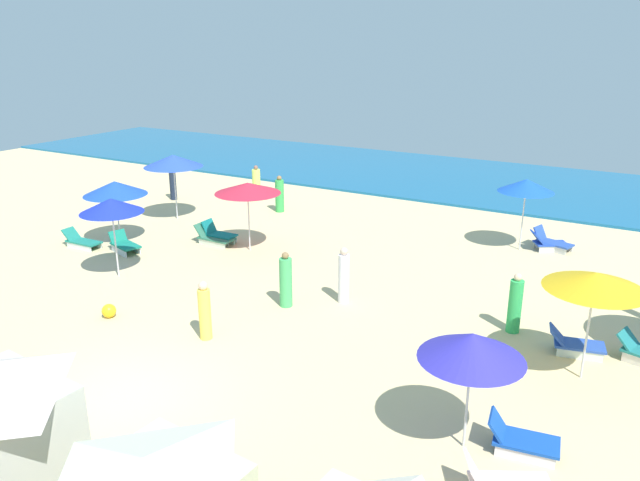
{
  "coord_description": "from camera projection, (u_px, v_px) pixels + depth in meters",
  "views": [
    {
      "loc": [
        9.47,
        -7.7,
        7.36
      ],
      "look_at": [
        -0.12,
        8.86,
        1.0
      ],
      "focal_mm": 34.48,
      "sensor_mm": 36.0,
      "label": 1
    }
  ],
  "objects": [
    {
      "name": "lounge_chair_4_1",
      "position": [
        214.0,
        237.0,
        22.91
      ],
      "size": [
        1.52,
        0.67,
        0.72
      ],
      "rotation": [
        0.0,
        0.0,
        1.56
      ],
      "color": "silver",
      "rests_on": "ground_plane"
    },
    {
      "name": "beachgoer_1",
      "position": [
        173.0,
        183.0,
        29.01
      ],
      "size": [
        0.34,
        0.34,
        1.67
      ],
      "rotation": [
        0.0,
        0.0,
        3.04
      ],
      "color": "#1D273B",
      "rests_on": "ground_plane"
    },
    {
      "name": "beachgoer_7",
      "position": [
        344.0,
        277.0,
        17.69
      ],
      "size": [
        0.32,
        0.32,
        1.68
      ],
      "rotation": [
        0.0,
        0.0,
        3.14
      ],
      "color": "white",
      "rests_on": "ground_plane"
    },
    {
      "name": "beachgoer_2",
      "position": [
        205.0,
        312.0,
        15.54
      ],
      "size": [
        0.44,
        0.44,
        1.58
      ],
      "rotation": [
        0.0,
        0.0,
        2.48
      ],
      "color": "#F9DC53",
      "rests_on": "ground_plane"
    },
    {
      "name": "umbrella_0",
      "position": [
        595.0,
        281.0,
        13.22
      ],
      "size": [
        2.18,
        2.18,
        2.56
      ],
      "color": "silver",
      "rests_on": "ground_plane"
    },
    {
      "name": "umbrella_2",
      "position": [
        472.0,
        346.0,
        10.96
      ],
      "size": [
        1.95,
        1.95,
        2.37
      ],
      "color": "silver",
      "rests_on": "ground_plane"
    },
    {
      "name": "ground_plane",
      "position": [
        118.0,
        398.0,
        13.15
      ],
      "size": [
        60.0,
        60.0,
        0.0
      ],
      "primitive_type": "plane",
      "color": "beige"
    },
    {
      "name": "umbrella_3",
      "position": [
        111.0,
        206.0,
        19.12
      ],
      "size": [
        1.97,
        1.97,
        2.6
      ],
      "color": "silver",
      "rests_on": "ground_plane"
    },
    {
      "name": "lounge_chair_6_0",
      "position": [
        551.0,
        242.0,
        22.32
      ],
      "size": [
        1.48,
        0.97,
        0.77
      ],
      "rotation": [
        0.0,
        0.0,
        1.27
      ],
      "color": "silver",
      "rests_on": "ground_plane"
    },
    {
      "name": "beachgoer_5",
      "position": [
        256.0,
        184.0,
        28.95
      ],
      "size": [
        0.5,
        0.5,
        1.66
      ],
      "rotation": [
        0.0,
        0.0,
        1.16
      ],
      "color": "#E1F969",
      "rests_on": "ground_plane"
    },
    {
      "name": "beachgoer_0",
      "position": [
        280.0,
        195.0,
        27.0
      ],
      "size": [
        0.45,
        0.45,
        1.62
      ],
      "rotation": [
        0.0,
        0.0,
        0.2
      ],
      "color": "green",
      "rests_on": "ground_plane"
    },
    {
      "name": "lounge_chair_6_1",
      "position": [
        548.0,
        243.0,
        22.22
      ],
      "size": [
        1.42,
        1.19,
        0.72
      ],
      "rotation": [
        0.0,
        0.0,
        2.11
      ],
      "color": "silver",
      "rests_on": "ground_plane"
    },
    {
      "name": "lounge_chair_2_1",
      "position": [
        521.0,
        440.0,
        11.38
      ],
      "size": [
        1.37,
        0.83,
        0.67
      ],
      "rotation": [
        0.0,
        0.0,
        1.72
      ],
      "color": "silver",
      "rests_on": "ground_plane"
    },
    {
      "name": "lounge_chair_4_0",
      "position": [
        218.0,
        234.0,
        23.12
      ],
      "size": [
        1.28,
        0.66,
        0.79
      ],
      "rotation": [
        0.0,
        0.0,
        1.6
      ],
      "color": "silver",
      "rests_on": "ground_plane"
    },
    {
      "name": "ocean",
      "position": [
        466.0,
        179.0,
        33.16
      ],
      "size": [
        60.0,
        11.23,
        0.12
      ],
      "primitive_type": "cube",
      "color": "#176091",
      "rests_on": "ground_plane"
    },
    {
      "name": "umbrella_5",
      "position": [
        173.0,
        161.0,
        25.37
      ],
      "size": [
        2.44,
        2.44,
        2.74
      ],
      "color": "silver",
      "rests_on": "ground_plane"
    },
    {
      "name": "lounge_chair_1_0",
      "position": [
        124.0,
        245.0,
        22.03
      ],
      "size": [
        1.41,
        0.96,
        0.7
      ],
      "rotation": [
        0.0,
        0.0,
        1.29
      ],
      "color": "silver",
      "rests_on": "ground_plane"
    },
    {
      "name": "umbrella_4",
      "position": [
        248.0,
        188.0,
        21.6
      ],
      "size": [
        2.35,
        2.35,
        2.5
      ],
      "color": "silver",
      "rests_on": "ground_plane"
    },
    {
      "name": "beach_ball_0",
      "position": [
        109.0,
        311.0,
        16.9
      ],
      "size": [
        0.39,
        0.39,
        0.39
      ],
      "primitive_type": "sphere",
      "color": "yellow",
      "rests_on": "ground_plane"
    },
    {
      "name": "lounge_chair_0_0",
      "position": [
        575.0,
        344.0,
        14.94
      ],
      "size": [
        1.41,
        0.88,
        0.64
      ],
      "rotation": [
        0.0,
        0.0,
        1.8
      ],
      "color": "silver",
      "rests_on": "ground_plane"
    },
    {
      "name": "lounge_chair_1_1",
      "position": [
        82.0,
        241.0,
        22.54
      ],
      "size": [
        1.53,
        0.61,
        0.64
      ],
      "rotation": [
        0.0,
        0.0,
        1.61
      ],
      "color": "silver",
      "rests_on": "ground_plane"
    },
    {
      "name": "umbrella_6",
      "position": [
        526.0,
        186.0,
        21.61
      ],
      "size": [
        1.95,
        1.95,
        2.62
      ],
      "color": "silver",
      "rests_on": "ground_plane"
    },
    {
      "name": "beachgoer_6",
      "position": [
        286.0,
        281.0,
        17.45
      ],
      "size": [
        0.51,
        0.51,
        1.63
      ],
      "rotation": [
        0.0,
        0.0,
        2.21
      ],
      "color": "#47B765",
      "rests_on": "ground_plane"
    },
    {
      "name": "umbrella_1",
      "position": [
        115.0,
        188.0,
        22.48
      ],
      "size": [
        2.31,
        2.31,
        2.36
      ],
      "color": "silver",
      "rests_on": "ground_plane"
    },
    {
      "name": "beachgoer_4",
      "position": [
        515.0,
        305.0,
        15.91
      ],
      "size": [
        0.46,
        0.46,
        1.63
      ],
      "rotation": [
        0.0,
        0.0,
        3.6
      ],
      "color": "green",
      "rests_on": "ground_plane"
    }
  ]
}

